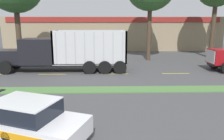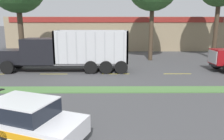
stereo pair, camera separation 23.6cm
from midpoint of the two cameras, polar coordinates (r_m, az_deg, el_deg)
The scene contains 7 objects.
grass_verge at distance 14.52m, azimuth -2.35°, elevation -5.15°, with size 120.00×1.35×0.06m, color #517F42.
centre_line_3 at distance 19.63m, azimuth -14.64°, elevation -1.01°, with size 2.40×0.14×0.01m, color yellow.
centre_line_4 at distance 19.04m, azimuth 1.32°, elevation -1.02°, with size 2.40×0.14×0.01m, color yellow.
centre_line_5 at distance 19.95m, azimuth 17.02°, elevation -0.94°, with size 2.40×0.14×0.01m, color yellow.
dump_truck_trail at distance 20.56m, azimuth -14.32°, elevation 4.20°, with size 11.76×2.69×3.70m.
rally_car at distance 8.74m, azimuth -20.43°, elevation -12.30°, with size 4.45×3.18×1.67m.
store_building_backdrop at distance 39.85m, azimuth 1.12°, elevation 9.74°, with size 34.15×12.10×5.28m.
Camera 2 is at (0.60, -4.13, 4.36)m, focal length 35.00 mm.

